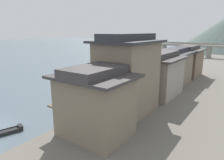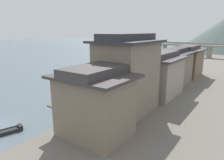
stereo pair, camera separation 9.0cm
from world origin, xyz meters
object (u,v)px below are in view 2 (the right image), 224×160
house_waterfront_far (187,61)px  mooring_post_dock_far (151,81)px  house_waterfront_nearest (95,102)px  boat_moored_second (149,78)px  boat_moored_third (120,84)px  mooring_post_dock_near (73,117)px  house_waterfront_tall (158,74)px  mooring_post_dock_mid (121,95)px  boat_moored_far (126,69)px  stone_bridge (186,48)px  boat_moored_nearest (174,61)px  house_waterfront_second (127,75)px  house_waterfront_narrow (174,66)px

house_waterfront_far → mooring_post_dock_far: house_waterfront_far is taller
house_waterfront_nearest → house_waterfront_far: 29.59m
boat_moored_second → house_waterfront_far: house_waterfront_far is taller
boat_moored_third → mooring_post_dock_near: (4.89, -16.15, 0.76)m
house_waterfront_tall → mooring_post_dock_mid: 6.18m
boat_moored_third → mooring_post_dock_far: mooring_post_dock_far is taller
boat_moored_third → boat_moored_far: 14.89m
boat_moored_far → mooring_post_dock_near: bearing=-68.5°
mooring_post_dock_near → mooring_post_dock_far: mooring_post_dock_near is taller
boat_moored_second → house_waterfront_nearest: size_ratio=0.72×
boat_moored_second → mooring_post_dock_far: size_ratio=6.55×
boat_moored_third → boat_moored_far: (-6.71, 13.29, 0.02)m
boat_moored_third → mooring_post_dock_far: 5.63m
mooring_post_dock_near → boat_moored_second: bearing=96.4°
boat_moored_far → mooring_post_dock_far: (11.59, -10.60, 0.70)m
boat_moored_far → stone_bridge: size_ratio=0.20×
boat_moored_nearest → house_waterfront_second: house_waterfront_second is taller
boat_moored_far → mooring_post_dock_mid: bearing=-60.5°
mooring_post_dock_near → stone_bridge: size_ratio=0.03×
house_waterfront_tall → mooring_post_dock_near: size_ratio=9.58×
house_waterfront_nearest → mooring_post_dock_near: house_waterfront_nearest is taller
boat_moored_third → house_waterfront_far: bearing=57.7°
boat_moored_second → house_waterfront_tall: bearing=-58.9°
house_waterfront_narrow → house_waterfront_far: 7.38m
boat_moored_far → house_waterfront_second: house_waterfront_second is taller
boat_moored_far → mooring_post_dock_far: 15.72m
boat_moored_third → house_waterfront_narrow: (7.85, 5.30, 3.33)m
house_waterfront_nearest → stone_bridge: size_ratio=0.26×
house_waterfront_second → mooring_post_dock_far: 14.33m
mooring_post_dock_mid → mooring_post_dock_far: size_ratio=1.00×
boat_moored_nearest → boat_moored_second: (4.02, -27.50, 0.04)m
house_waterfront_second → mooring_post_dock_mid: size_ratio=11.43×
boat_moored_second → house_waterfront_narrow: size_ratio=0.63×
house_waterfront_second → mooring_post_dock_near: size_ratio=10.45×
house_waterfront_second → mooring_post_dock_near: 7.34m
mooring_post_dock_near → stone_bridge: bearing=96.2°
mooring_post_dock_near → mooring_post_dock_mid: 8.99m
house_waterfront_nearest → house_waterfront_far: bearing=90.8°
boat_moored_far → stone_bridge: 34.21m
house_waterfront_tall → house_waterfront_narrow: size_ratio=1.01×
boat_moored_third → mooring_post_dock_near: bearing=-73.2°
boat_moored_far → house_waterfront_nearest: bearing=-63.4°
house_waterfront_tall → mooring_post_dock_mid: house_waterfront_tall is taller
boat_moored_third → house_waterfront_narrow: bearing=34.0°
boat_moored_far → house_waterfront_narrow: bearing=-28.8°
house_waterfront_tall → house_waterfront_far: size_ratio=1.04×
house_waterfront_nearest → house_waterfront_far: size_ratio=0.89×
mooring_post_dock_far → stone_bridge: stone_bridge is taller
boat_moored_second → mooring_post_dock_far: (2.62, -4.49, 0.69)m
boat_moored_third → boat_moored_nearest: bearing=92.9°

